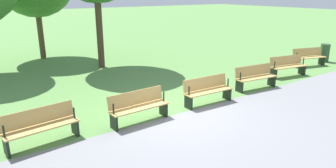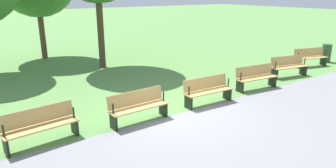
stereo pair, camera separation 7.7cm
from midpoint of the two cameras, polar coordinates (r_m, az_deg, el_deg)
name	(u,v)px [view 2 (the right image)]	position (r m, az deg, el deg)	size (l,w,h in m)	color
ground_plane	(177,113)	(9.47, 1.95, -5.38)	(120.00, 120.00, 0.00)	#5B8C47
path_paving	(242,147)	(7.69, 13.91, -11.46)	(32.87, 5.12, 0.01)	gray
bench_0	(310,57)	(16.76, 25.20, 4.62)	(1.83, 0.91, 0.89)	tan
bench_1	(289,66)	(14.34, 21.83, 3.17)	(1.83, 0.79, 0.89)	tan
bench_2	(256,77)	(12.09, 16.33, 1.31)	(1.81, 0.67, 0.89)	tan
bench_3	(208,90)	(10.15, 7.65, -1.12)	(1.79, 0.54, 0.89)	tan
bench_4	(138,106)	(8.71, -5.36, -4.12)	(1.79, 0.54, 0.89)	tan
bench_5	(40,125)	(8.08, -22.56, -7.16)	(1.81, 0.67, 0.89)	tan
trash_bin	(326,53)	(18.19, 27.67, 5.16)	(0.47, 0.47, 0.95)	#2D512D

